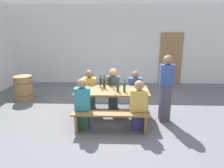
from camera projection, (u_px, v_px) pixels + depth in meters
ground_plane at (112, 117)px, 5.16m from camera, size 24.00×24.00×0.00m
back_wall at (115, 45)px, 8.20m from camera, size 14.00×0.20×3.20m
wooden_door at (171, 59)px, 8.13m from camera, size 0.90×0.06×2.10m
tasting_table at (112, 93)px, 4.98m from camera, size 1.81×0.88×0.75m
bench_near at (111, 117)px, 4.36m from camera, size 1.71×0.30×0.45m
bench_far at (113, 96)px, 5.78m from camera, size 1.71×0.30×0.45m
wine_bottle_0 at (104, 83)px, 5.08m from camera, size 0.07×0.07×0.35m
wine_bottle_1 at (118, 87)px, 4.78m from camera, size 0.07×0.07×0.32m
wine_bottle_2 at (110, 81)px, 5.28m from camera, size 0.07×0.07×0.33m
wine_bottle_3 at (124, 87)px, 4.77m from camera, size 0.06×0.06×0.31m
wine_bottle_4 at (101, 83)px, 5.14m from camera, size 0.07×0.07×0.32m
wine_bottle_5 at (137, 84)px, 5.04m from camera, size 0.07×0.07×0.32m
wine_glass_0 at (85, 85)px, 4.94m from camera, size 0.07×0.07×0.17m
wine_glass_1 at (114, 89)px, 4.63m from camera, size 0.07×0.07×0.15m
wine_glass_2 at (101, 86)px, 4.92m from camera, size 0.06×0.06×0.17m
seated_guest_near_0 at (83, 105)px, 4.46m from camera, size 0.34×0.24×1.18m
seated_guest_near_1 at (138, 106)px, 4.43m from camera, size 0.38×0.24×1.15m
seated_guest_far_0 at (90, 91)px, 5.61m from camera, size 0.38×0.24×1.13m
seated_guest_far_1 at (113, 90)px, 5.58m from camera, size 0.35×0.24×1.18m
seated_guest_far_2 at (135, 92)px, 5.57m from camera, size 0.39×0.24×1.11m
standing_host at (166, 89)px, 4.79m from camera, size 0.32×0.24×1.63m
wine_barrel at (24, 88)px, 6.39m from camera, size 0.59×0.59×0.78m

